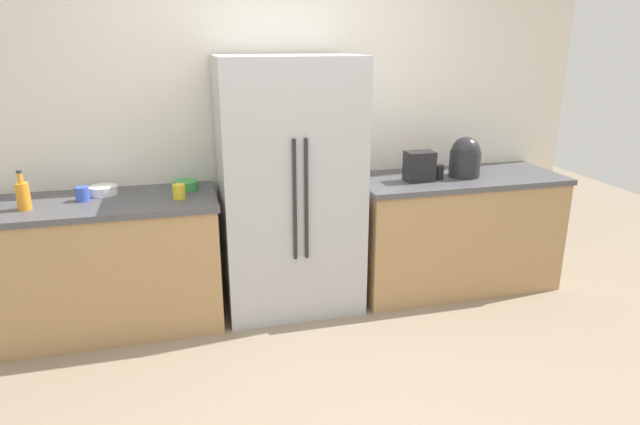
% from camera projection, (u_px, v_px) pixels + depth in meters
% --- Properties ---
extents(ground_plane, '(9.65, 9.65, 0.00)m').
position_uv_depth(ground_plane, '(336.00, 411.00, 2.90)').
color(ground_plane, gray).
extents(kitchen_back_panel, '(4.82, 0.10, 2.95)m').
position_uv_depth(kitchen_back_panel, '(273.00, 95.00, 3.98)').
color(kitchen_back_panel, silver).
rests_on(kitchen_back_panel, ground_plane).
extents(counter_left, '(1.46, 0.67, 0.88)m').
position_uv_depth(counter_left, '(108.00, 264.00, 3.65)').
color(counter_left, tan).
rests_on(counter_left, ground_plane).
extents(counter_right, '(1.56, 0.67, 0.88)m').
position_uv_depth(counter_right, '(454.00, 231.00, 4.27)').
color(counter_right, tan).
rests_on(counter_right, ground_plane).
extents(refrigerator, '(0.95, 0.65, 1.77)m').
position_uv_depth(refrigerator, '(290.00, 187.00, 3.82)').
color(refrigerator, '#B2B5BA').
rests_on(refrigerator, ground_plane).
extents(toaster, '(0.20, 0.14, 0.21)m').
position_uv_depth(toaster, '(419.00, 166.00, 3.96)').
color(toaster, black).
rests_on(toaster, counter_right).
extents(rice_cooker, '(0.23, 0.23, 0.30)m').
position_uv_depth(rice_cooker, '(465.00, 158.00, 4.07)').
color(rice_cooker, '#262628').
rests_on(rice_cooker, counter_right).
extents(bottle_a, '(0.08, 0.08, 0.24)m').
position_uv_depth(bottle_a, '(23.00, 195.00, 3.31)').
color(bottle_a, orange).
rests_on(bottle_a, counter_left).
extents(cup_a, '(0.07, 0.07, 0.10)m').
position_uv_depth(cup_a, '(439.00, 172.00, 4.03)').
color(cup_a, black).
rests_on(cup_a, counter_right).
extents(cup_b, '(0.10, 0.10, 0.07)m').
position_uv_depth(cup_b, '(418.00, 169.00, 4.20)').
color(cup_b, red).
rests_on(cup_b, counter_right).
extents(cup_c, '(0.08, 0.08, 0.09)m').
position_uv_depth(cup_c, '(179.00, 192.00, 3.54)').
color(cup_c, yellow).
rests_on(cup_c, counter_left).
extents(cup_d, '(0.08, 0.08, 0.09)m').
position_uv_depth(cup_d, '(82.00, 194.00, 3.50)').
color(cup_d, blue).
rests_on(cup_d, counter_left).
extents(bowl_a, '(0.18, 0.18, 0.06)m').
position_uv_depth(bowl_a, '(103.00, 190.00, 3.64)').
color(bowl_a, white).
rests_on(bowl_a, counter_left).
extents(bowl_b, '(0.17, 0.17, 0.06)m').
position_uv_depth(bowl_b, '(186.00, 185.00, 3.76)').
color(bowl_b, green).
rests_on(bowl_b, counter_left).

